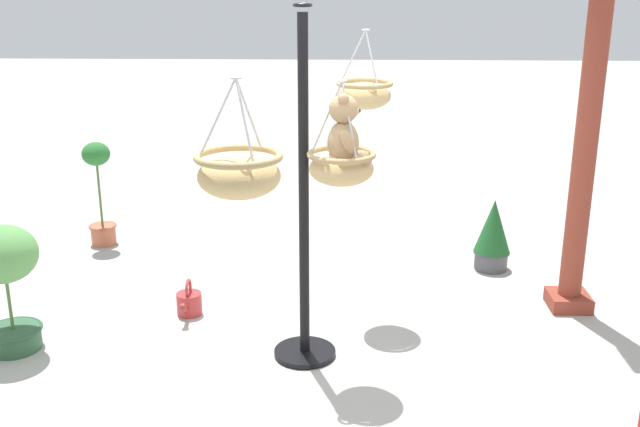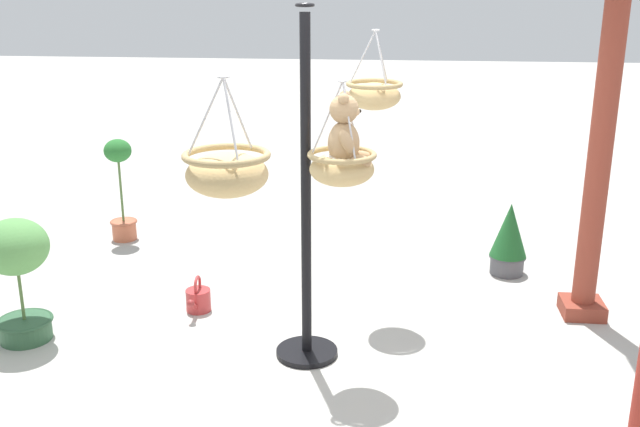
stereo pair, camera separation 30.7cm
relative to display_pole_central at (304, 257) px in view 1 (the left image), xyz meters
name	(u,v)px [view 1 (the left image)]	position (x,y,z in m)	size (l,w,h in m)	color
ground_plane	(307,372)	(0.24, 0.03, -0.75)	(40.00, 40.00, 0.00)	#ADAAA3
display_pole_central	(304,257)	(0.00, 0.00, 0.00)	(0.44, 0.44, 2.43)	black
hanging_basket_with_teddy	(341,166)	(0.15, 0.25, 0.68)	(0.44, 0.44, 0.67)	tan
teddy_bear	(345,134)	(0.15, 0.27, 0.89)	(0.32, 0.28, 0.47)	tan
hanging_basket_left_high	(365,94)	(-0.87, 0.41, 0.99)	(0.43, 0.43, 0.59)	tan
hanging_basket_right_low	(239,173)	(1.18, -0.25, 0.90)	(0.45, 0.45, 0.61)	tan
greenhouse_pillar_left	(585,152)	(-0.88, 2.11, 0.55)	(0.34, 0.34, 2.70)	brown
potted_plant_fern_front	(99,192)	(-2.24, -2.16, -0.20)	(0.28, 0.28, 1.05)	#BC6042
potted_plant_tall_leafy	(493,235)	(-1.71, 1.63, -0.42)	(0.33, 0.33, 0.67)	#4C4C51
potted_plant_bushy_green	(6,275)	(-0.02, -2.12, -0.17)	(0.48, 0.48, 0.94)	#2D5638
watering_can	(189,303)	(-0.64, -0.96, -0.65)	(0.35, 0.20, 0.30)	#B23333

